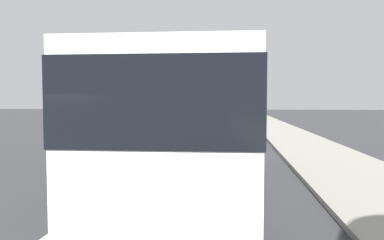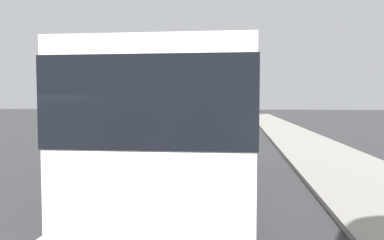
{
  "view_description": "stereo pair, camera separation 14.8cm",
  "coord_description": "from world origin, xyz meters",
  "px_view_note": "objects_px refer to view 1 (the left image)",
  "views": [
    {
      "loc": [
        -1.86,
        -3.26,
        2.39
      ],
      "look_at": [
        6.91,
        -2.19,
        1.93
      ],
      "focal_mm": 32.22,
      "sensor_mm": 36.0,
      "label": 1
    },
    {
      "loc": [
        -1.84,
        -3.41,
        2.39
      ],
      "look_at": [
        6.91,
        -2.19,
        1.93
      ],
      "focal_mm": 32.22,
      "sensor_mm": 36.0,
      "label": 2
    }
  ],
  "objects_px": {
    "coach_bus": "(191,122)",
    "car_ahead_same_lane": "(212,129)",
    "car_side_street": "(169,120)",
    "car_behind_bus": "(197,115)"
  },
  "relations": [
    {
      "from": "coach_bus",
      "to": "car_ahead_same_lane",
      "type": "distance_m",
      "value": 12.88
    },
    {
      "from": "coach_bus",
      "to": "car_ahead_same_lane",
      "type": "height_order",
      "value": "coach_bus"
    },
    {
      "from": "car_side_street",
      "to": "car_behind_bus",
      "type": "height_order",
      "value": "car_behind_bus"
    },
    {
      "from": "car_ahead_same_lane",
      "to": "car_side_street",
      "type": "relative_size",
      "value": 1.12
    },
    {
      "from": "coach_bus",
      "to": "car_ahead_same_lane",
      "type": "relative_size",
      "value": 2.27
    },
    {
      "from": "car_ahead_same_lane",
      "to": "car_behind_bus",
      "type": "bearing_deg",
      "value": 8.11
    },
    {
      "from": "car_behind_bus",
      "to": "car_ahead_same_lane",
      "type": "bearing_deg",
      "value": 11.42
    },
    {
      "from": "car_side_street",
      "to": "car_ahead_same_lane",
      "type": "bearing_deg",
      "value": 24.73
    },
    {
      "from": "car_ahead_same_lane",
      "to": "car_side_street",
      "type": "height_order",
      "value": "car_ahead_same_lane"
    },
    {
      "from": "car_ahead_same_lane",
      "to": "car_side_street",
      "type": "xyz_separation_m",
      "value": [
        10.55,
        4.79,
        -0.03
      ]
    }
  ]
}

